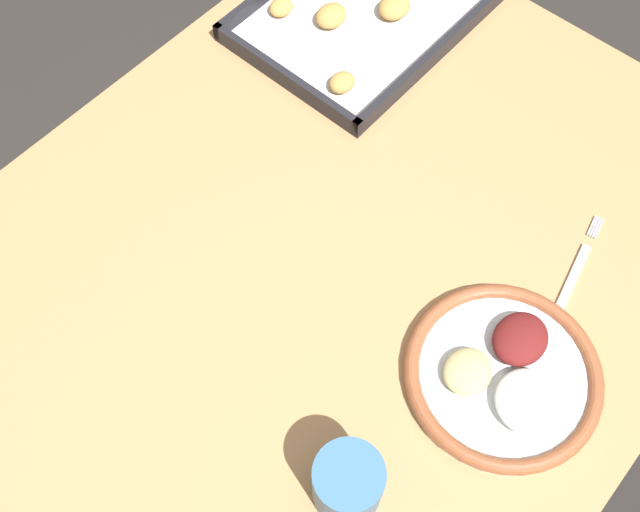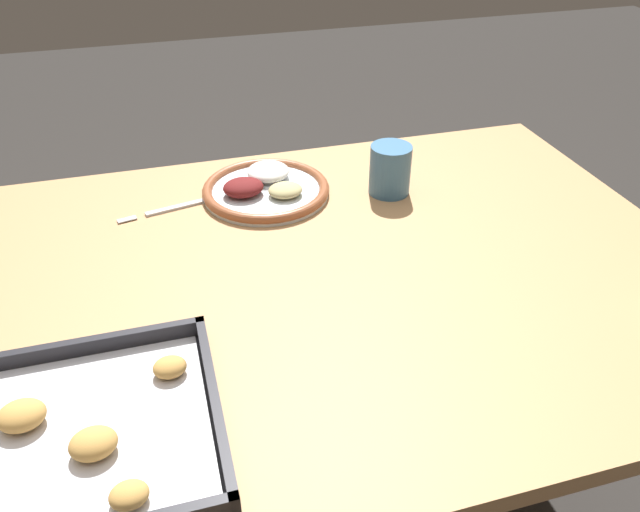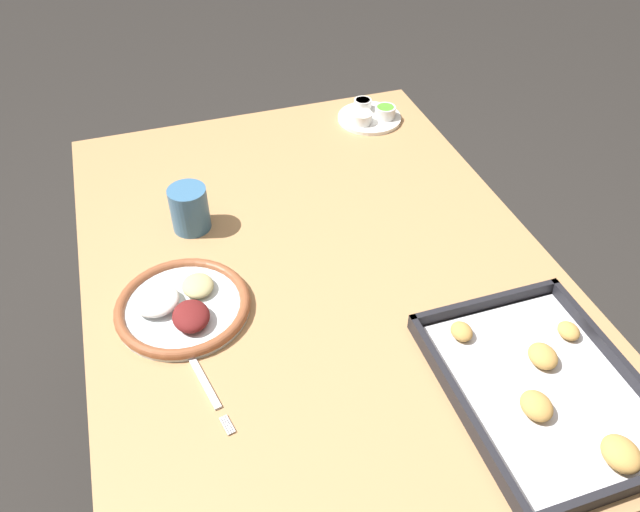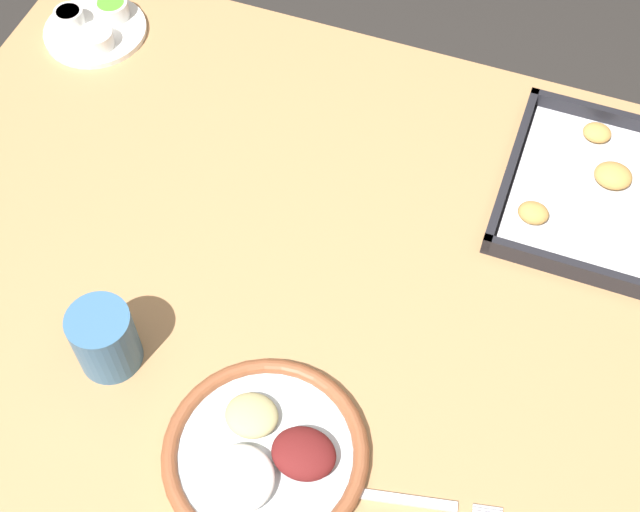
{
  "view_description": "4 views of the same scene",
  "coord_description": "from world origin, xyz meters",
  "px_view_note": "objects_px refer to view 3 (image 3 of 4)",
  "views": [
    {
      "loc": [
        -0.34,
        -0.31,
        1.61
      ],
      "look_at": [
        0.01,
        0.0,
        0.73
      ],
      "focal_mm": 42.0,
      "sensor_mm": 36.0,
      "label": 1
    },
    {
      "loc": [
        0.24,
        0.8,
        1.31
      ],
      "look_at": [
        0.01,
        0.0,
        0.73
      ],
      "focal_mm": 35.0,
      "sensor_mm": 36.0,
      "label": 2
    },
    {
      "loc": [
        0.88,
        -0.28,
        1.56
      ],
      "look_at": [
        0.01,
        0.0,
        0.73
      ],
      "focal_mm": 35.0,
      "sensor_mm": 36.0,
      "label": 3
    },
    {
      "loc": [
        0.24,
        -0.62,
        1.74
      ],
      "look_at": [
        0.01,
        0.0,
        0.73
      ],
      "focal_mm": 50.0,
      "sensor_mm": 36.0,
      "label": 4
    }
  ],
  "objects_px": {
    "baking_tray": "(545,389)",
    "drinking_cup": "(189,209)",
    "fork": "(202,378)",
    "saucer_plate": "(370,115)",
    "dinner_plate": "(182,306)"
  },
  "relations": [
    {
      "from": "fork",
      "to": "drinking_cup",
      "type": "relative_size",
      "value": 2.23
    },
    {
      "from": "fork",
      "to": "dinner_plate",
      "type": "bearing_deg",
      "value": 170.24
    },
    {
      "from": "baking_tray",
      "to": "fork",
      "type": "bearing_deg",
      "value": -111.11
    },
    {
      "from": "dinner_plate",
      "to": "fork",
      "type": "distance_m",
      "value": 0.17
    },
    {
      "from": "baking_tray",
      "to": "drinking_cup",
      "type": "bearing_deg",
      "value": -141.91
    },
    {
      "from": "baking_tray",
      "to": "saucer_plate",
      "type": "bearing_deg",
      "value": 176.67
    },
    {
      "from": "fork",
      "to": "baking_tray",
      "type": "distance_m",
      "value": 0.57
    },
    {
      "from": "dinner_plate",
      "to": "baking_tray",
      "type": "distance_m",
      "value": 0.65
    },
    {
      "from": "baking_tray",
      "to": "dinner_plate",
      "type": "bearing_deg",
      "value": -124.65
    },
    {
      "from": "saucer_plate",
      "to": "fork",
      "type": "bearing_deg",
      "value": -39.37
    },
    {
      "from": "baking_tray",
      "to": "drinking_cup",
      "type": "distance_m",
      "value": 0.77
    },
    {
      "from": "saucer_plate",
      "to": "drinking_cup",
      "type": "distance_m",
      "value": 0.61
    },
    {
      "from": "dinner_plate",
      "to": "drinking_cup",
      "type": "bearing_deg",
      "value": 166.23
    },
    {
      "from": "dinner_plate",
      "to": "baking_tray",
      "type": "xyz_separation_m",
      "value": [
        0.37,
        0.53,
        -0.0
      ]
    },
    {
      "from": "fork",
      "to": "saucer_plate",
      "type": "bearing_deg",
      "value": 128.56
    }
  ]
}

